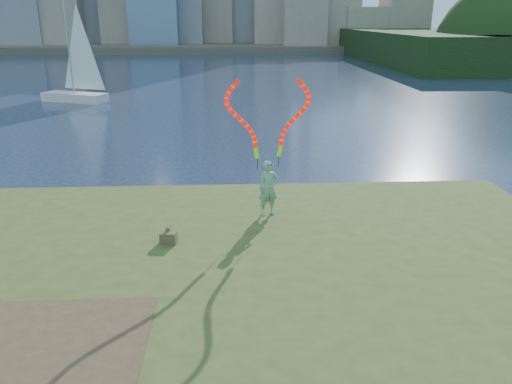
{
  "coord_description": "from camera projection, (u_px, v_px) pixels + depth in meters",
  "views": [
    {
      "loc": [
        0.81,
        -10.0,
        5.81
      ],
      "look_at": [
        1.4,
        1.0,
        1.94
      ],
      "focal_mm": 35.0,
      "sensor_mm": 36.0,
      "label": 1
    }
  ],
  "objects": [
    {
      "name": "ground",
      "position": [
        197.0,
        288.0,
        11.3
      ],
      "size": [
        320.0,
        320.0,
        0.0
      ],
      "primitive_type": "plane",
      "color": "#17233A",
      "rests_on": "ground"
    },
    {
      "name": "canvas_bag",
      "position": [
        169.0,
        237.0,
        11.67
      ],
      "size": [
        0.41,
        0.46,
        0.36
      ],
      "rotation": [
        0.0,
        0.0,
        -0.13
      ],
      "color": "#4C4325",
      "rests_on": "grassy_knoll"
    },
    {
      "name": "sailboat",
      "position": [
        76.0,
        83.0,
        35.74
      ],
      "size": [
        5.02,
        3.26,
        7.73
      ],
      "rotation": [
        0.0,
        0.0,
        -0.39
      ],
      "color": "silver",
      "rests_on": "ground"
    },
    {
      "name": "far_shore",
      "position": [
        224.0,
        44.0,
        100.6
      ],
      "size": [
        320.0,
        40.0,
        1.2
      ],
      "primitive_type": "cube",
      "color": "#464234",
      "rests_on": "ground"
    },
    {
      "name": "grassy_knoll",
      "position": [
        189.0,
        337.0,
        9.03
      ],
      "size": [
        20.0,
        18.0,
        0.8
      ],
      "color": "#3B4B1B",
      "rests_on": "ground"
    },
    {
      "name": "woman_with_ribbons",
      "position": [
        268.0,
        162.0,
        12.96
      ],
      "size": [
        1.92,
        0.64,
        3.88
      ],
      "rotation": [
        0.0,
        0.0,
        0.29
      ],
      "color": "#1B7932",
      "rests_on": "grassy_knoll"
    },
    {
      "name": "dirt_patch",
      "position": [
        44.0,
        350.0,
        7.91
      ],
      "size": [
        3.2,
        3.0,
        0.02
      ],
      "primitive_type": "cube",
      "color": "#47331E",
      "rests_on": "grassy_knoll"
    }
  ]
}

